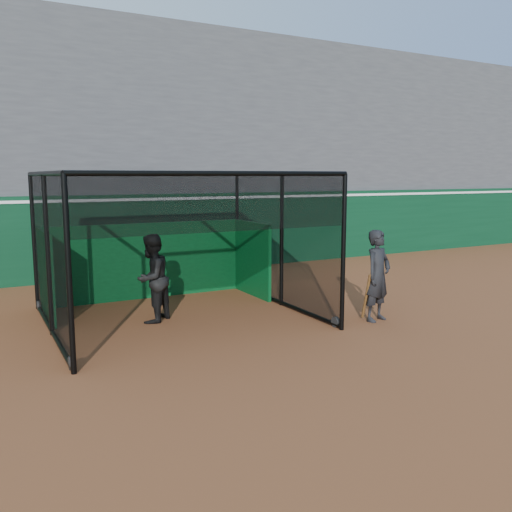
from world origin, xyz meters
name	(u,v)px	position (x,y,z in m)	size (l,w,h in m)	color
ground	(278,352)	(0.00, 0.00, 0.00)	(120.00, 120.00, 0.00)	brown
outfield_wall	(140,234)	(0.00, 8.50, 1.29)	(50.00, 0.50, 2.50)	#09361D
grandstand	(107,136)	(0.00, 12.27, 4.48)	(50.00, 7.85, 8.95)	#4C4C4F
batting_cage	(177,248)	(-0.77, 2.99, 1.55)	(5.27, 4.84, 3.11)	black
batter	(152,278)	(-1.34, 2.98, 0.93)	(0.91, 0.71, 1.87)	black
on_deck_player	(378,276)	(2.91, 0.82, 0.97)	(0.81, 0.65, 1.94)	black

